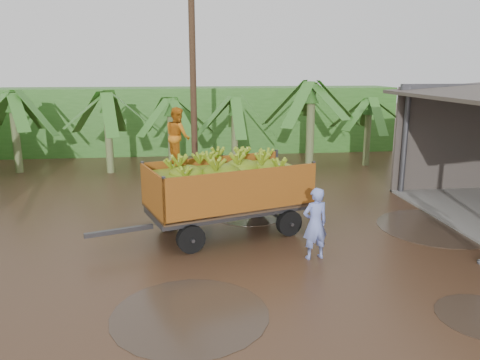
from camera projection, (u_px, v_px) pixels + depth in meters
name	position (u px, v px, depth m)	size (l,w,h in m)	color
ground	(303.00, 258.00, 11.82)	(100.00, 100.00, 0.00)	black
hedge_north	(199.00, 120.00, 26.60)	(22.00, 3.00, 3.60)	#2D661E
banana_trailer	(227.00, 188.00, 13.30)	(6.27, 3.49, 3.66)	orange
man_blue	(315.00, 224.00, 11.61)	(0.67, 0.44, 1.84)	#7586D5
utility_pole	(193.00, 74.00, 17.53)	(1.20, 0.24, 8.79)	#47301E
banana_plants	(117.00, 147.00, 17.14)	(24.81, 20.09, 4.19)	#2D661E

